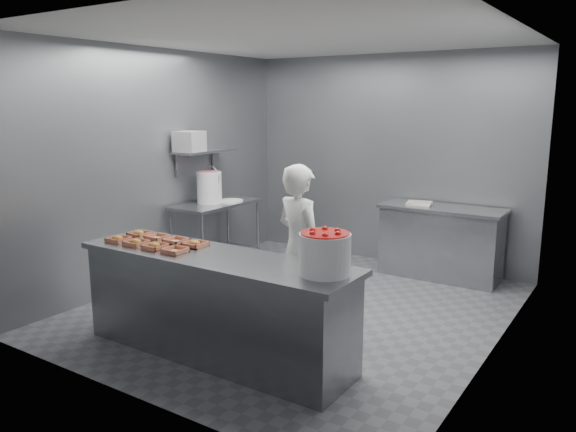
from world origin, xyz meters
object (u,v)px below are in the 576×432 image
object	(u,v)px
service_counter	(216,305)
prep_table	(216,226)
appliance	(189,141)
strawberry_tub	(325,252)
tray_1	(136,242)
tray_3	(175,250)
tray_5	(157,237)
tray_6	(176,241)
glaze_bucket	(209,187)
tray_7	(195,244)
tray_0	(118,239)
back_counter	(441,242)
tray_4	(140,234)
worker	(300,248)
tray_2	(155,246)

from	to	relation	value
service_counter	prep_table	xyz separation A→B (m)	(-1.65, 1.95, 0.14)
appliance	strawberry_tub	bearing A→B (deg)	-38.69
tray_1	tray_3	world-z (taller)	tray_1
appliance	tray_5	bearing A→B (deg)	-65.83
tray_6	glaze_bucket	bearing A→B (deg)	122.56
strawberry_tub	tray_7	bearing A→B (deg)	176.32
service_counter	prep_table	world-z (taller)	same
tray_0	glaze_bucket	bearing A→B (deg)	107.61
glaze_bucket	tray_0	bearing A→B (deg)	-72.39
prep_table	back_counter	world-z (taller)	same
tray_7	tray_4	bearing A→B (deg)	180.00
tray_1	appliance	distance (m)	2.21
tray_3	worker	bearing A→B (deg)	58.99
prep_table	tray_3	size ratio (longest dim) A/B	6.40
tray_6	strawberry_tub	bearing A→B (deg)	-3.14
service_counter	strawberry_tub	xyz separation A→B (m)	(1.05, 0.04, 0.62)
tray_2	tray_7	distance (m)	0.35
tray_3	worker	size ratio (longest dim) A/B	0.12
back_counter	worker	bearing A→B (deg)	-104.57
worker	strawberry_tub	bearing A→B (deg)	150.68
tray_4	appliance	distance (m)	1.90
prep_table	strawberry_tub	world-z (taller)	strawberry_tub
strawberry_tub	glaze_bucket	bearing A→B (deg)	146.03
tray_1	tray_4	world-z (taller)	same
tray_4	tray_7	size ratio (longest dim) A/B	1.00
tray_2	tray_7	xyz separation A→B (m)	(0.24, 0.26, 0.00)
service_counter	glaze_bucket	bearing A→B (deg)	131.89
service_counter	tray_3	distance (m)	0.58
tray_0	tray_2	distance (m)	0.48
tray_4	tray_1	bearing A→B (deg)	-46.81
prep_table	tray_5	distance (m)	2.03
tray_6	strawberry_tub	size ratio (longest dim) A/B	0.48
tray_1	tray_5	size ratio (longest dim) A/B	1.00
tray_7	back_counter	bearing A→B (deg)	68.48
service_counter	tray_0	world-z (taller)	tray_0
service_counter	tray_0	size ratio (longest dim) A/B	13.88
back_counter	tray_2	world-z (taller)	tray_2
tray_1	strawberry_tub	xyz separation A→B (m)	(1.86, 0.17, 0.15)
tray_0	strawberry_tub	size ratio (longest dim) A/B	0.48
tray_4	service_counter	bearing A→B (deg)	-6.93
tray_2	worker	bearing A→B (deg)	50.05
back_counter	strawberry_tub	world-z (taller)	strawberry_tub
tray_2	glaze_bucket	world-z (taller)	glaze_bucket
back_counter	worker	world-z (taller)	worker
prep_table	tray_0	world-z (taller)	tray_0
back_counter	tray_6	xyz separation A→B (m)	(-1.47, -3.12, 0.47)
tray_2	tray_5	size ratio (longest dim) A/B	1.00
tray_4	appliance	world-z (taller)	appliance
tray_2	tray_3	distance (m)	0.24
tray_0	tray_2	bearing A→B (deg)	0.00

